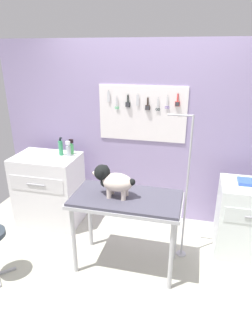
# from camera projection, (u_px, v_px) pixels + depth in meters

# --- Properties ---
(ground) EXTENTS (4.40, 4.00, 0.04)m
(ground) POSITION_uv_depth(u_px,v_px,m) (124.00, 276.00, 3.00)
(ground) COLOR #B5B5A2
(rear_wall_panel) EXTENTS (4.00, 0.11, 2.30)m
(rear_wall_panel) POSITION_uv_depth(u_px,v_px,m) (149.00, 135.00, 3.70)
(rear_wall_panel) COLOR #9A89B7
(rear_wall_panel) RESTS_ON ground
(grooming_table) EXTENTS (1.10, 0.58, 0.83)m
(grooming_table) POSITION_uv_depth(u_px,v_px,m) (126.00, 204.00, 2.86)
(grooming_table) COLOR #B7B7BC
(grooming_table) RESTS_ON ground
(grooming_arm) EXTENTS (0.30, 0.11, 1.61)m
(grooming_arm) POSITION_uv_depth(u_px,v_px,m) (185.00, 196.00, 3.01)
(grooming_arm) COLOR #B7B7BC
(grooming_arm) RESTS_ON ground
(dog) EXTENTS (0.44, 0.21, 0.32)m
(dog) POSITION_uv_depth(u_px,v_px,m) (113.00, 180.00, 2.78)
(dog) COLOR beige
(dog) RESTS_ON grooming_table
(counter_left) EXTENTS (0.80, 0.58, 0.93)m
(counter_left) POSITION_uv_depth(u_px,v_px,m) (49.00, 190.00, 3.78)
(counter_left) COLOR white
(counter_left) RESTS_ON ground
(cabinet_right) EXTENTS (0.68, 0.54, 0.84)m
(cabinet_right) POSITION_uv_depth(u_px,v_px,m) (249.00, 220.00, 3.19)
(cabinet_right) COLOR white
(cabinet_right) RESTS_ON ground
(conditioner_bottle) EXTENTS (0.06, 0.05, 0.23)m
(conditioner_bottle) POSITION_uv_depth(u_px,v_px,m) (61.00, 148.00, 3.61)
(conditioner_bottle) COLOR #389962
(conditioner_bottle) RESTS_ON counter_left
(shampoo_bottle) EXTENTS (0.06, 0.06, 0.19)m
(shampoo_bottle) POSITION_uv_depth(u_px,v_px,m) (68.00, 150.00, 3.58)
(shampoo_bottle) COLOR #ABB6BC
(shampoo_bottle) RESTS_ON counter_left
(spray_bottle_tall) EXTENTS (0.05, 0.05, 0.19)m
(spray_bottle_tall) POSITION_uv_depth(u_px,v_px,m) (72.00, 148.00, 3.65)
(spray_bottle_tall) COLOR #49A75C
(spray_bottle_tall) RESTS_ON counter_left
(supply_tray) EXTENTS (0.24, 0.18, 0.04)m
(supply_tray) POSITION_uv_depth(u_px,v_px,m) (250.00, 182.00, 3.07)
(supply_tray) COLOR blue
(supply_tray) RESTS_ON cabinet_right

